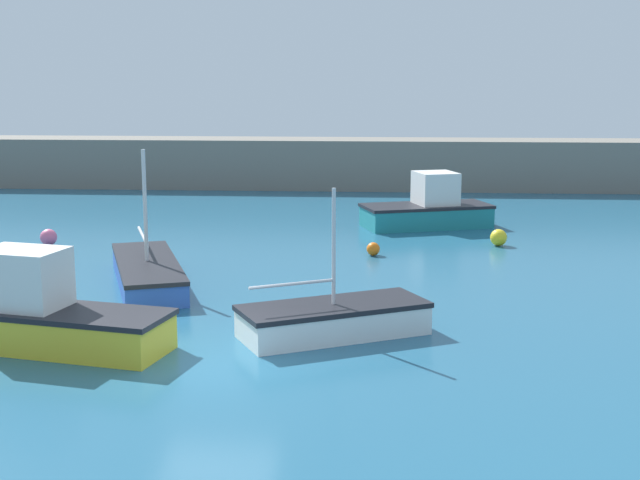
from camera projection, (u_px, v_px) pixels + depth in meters
ground_plane at (216, 368)px, 18.94m from camera, size 120.00×120.00×0.20m
harbor_breakwater at (316, 163)px, 47.59m from camera, size 58.84×3.15×2.61m
sailboat_twin_hulled at (147, 272)px, 25.83m from camera, size 3.62×6.21×3.94m
sailboat_short_mast at (333, 319)px, 20.84m from camera, size 4.71×3.53×3.49m
motorboat_with_cabin at (429, 209)px, 35.53m from camera, size 5.47×3.64×2.19m
motorboat_grey_hull at (37, 315)px, 19.89m from camera, size 6.11×2.98×2.23m
mooring_buoy_yellow at (499, 238)px, 31.69m from camera, size 0.60×0.60×0.60m
mooring_buoy_pink at (49, 237)px, 31.74m from camera, size 0.60×0.60×0.60m
mooring_buoy_orange at (373, 249)px, 30.02m from camera, size 0.45×0.45×0.45m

